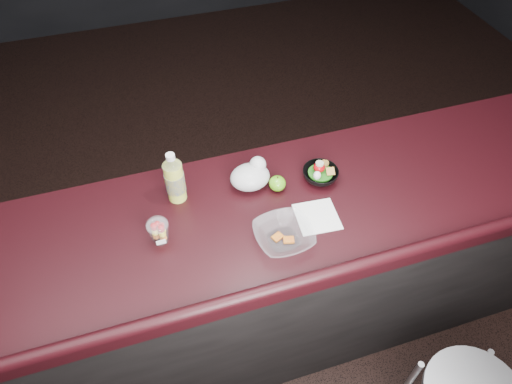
{
  "coord_description": "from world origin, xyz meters",
  "views": [
    {
      "loc": [
        -0.25,
        -0.79,
        2.4
      ],
      "look_at": [
        0.1,
        0.33,
        1.1
      ],
      "focal_mm": 32.0,
      "sensor_mm": 36.0,
      "label": 1
    }
  ],
  "objects_px": {
    "fruit_cup": "(159,231)",
    "takeout_bowl": "(284,235)",
    "snack_bowl": "(320,174)",
    "lemonade_bottle": "(175,180)",
    "green_apple": "(277,183)"
  },
  "relations": [
    {
      "from": "fruit_cup",
      "to": "snack_bowl",
      "type": "height_order",
      "value": "fruit_cup"
    },
    {
      "from": "takeout_bowl",
      "to": "fruit_cup",
      "type": "bearing_deg",
      "value": 162.84
    },
    {
      "from": "fruit_cup",
      "to": "takeout_bowl",
      "type": "height_order",
      "value": "fruit_cup"
    },
    {
      "from": "lemonade_bottle",
      "to": "green_apple",
      "type": "xyz_separation_m",
      "value": [
        0.4,
        -0.08,
        -0.07
      ]
    },
    {
      "from": "lemonade_bottle",
      "to": "fruit_cup",
      "type": "xyz_separation_m",
      "value": [
        -0.1,
        -0.19,
        -0.04
      ]
    },
    {
      "from": "green_apple",
      "to": "takeout_bowl",
      "type": "bearing_deg",
      "value": -104.07
    },
    {
      "from": "fruit_cup",
      "to": "takeout_bowl",
      "type": "bearing_deg",
      "value": -17.16
    },
    {
      "from": "takeout_bowl",
      "to": "lemonade_bottle",
      "type": "bearing_deg",
      "value": 135.68
    },
    {
      "from": "fruit_cup",
      "to": "takeout_bowl",
      "type": "relative_size",
      "value": 0.5
    },
    {
      "from": "green_apple",
      "to": "snack_bowl",
      "type": "relative_size",
      "value": 0.43
    },
    {
      "from": "lemonade_bottle",
      "to": "takeout_bowl",
      "type": "xyz_separation_m",
      "value": [
        0.33,
        -0.33,
        -0.07
      ]
    },
    {
      "from": "takeout_bowl",
      "to": "green_apple",
      "type": "bearing_deg",
      "value": 75.93
    },
    {
      "from": "snack_bowl",
      "to": "takeout_bowl",
      "type": "relative_size",
      "value": 0.73
    },
    {
      "from": "snack_bowl",
      "to": "takeout_bowl",
      "type": "bearing_deg",
      "value": -134.88
    },
    {
      "from": "fruit_cup",
      "to": "takeout_bowl",
      "type": "xyz_separation_m",
      "value": [
        0.44,
        -0.13,
        -0.03
      ]
    }
  ]
}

